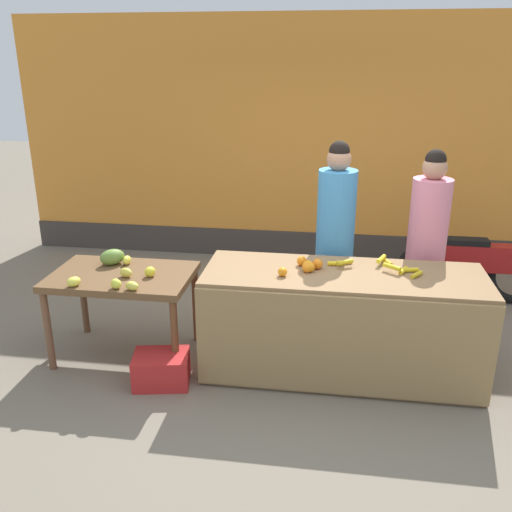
{
  "coord_description": "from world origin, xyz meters",
  "views": [
    {
      "loc": [
        0.26,
        -4.13,
        2.51
      ],
      "look_at": [
        -0.36,
        0.15,
        0.93
      ],
      "focal_mm": 38.64,
      "sensor_mm": 36.0,
      "label": 1
    }
  ],
  "objects_px": {
    "produce_sack": "(238,296)",
    "vendor_woman_blue_shirt": "(335,242)",
    "vendor_woman_pink_shirt": "(426,248)",
    "parked_motorcycle": "(473,266)",
    "produce_crate": "(161,369)"
  },
  "relations": [
    {
      "from": "produce_sack",
      "to": "vendor_woman_blue_shirt",
      "type": "bearing_deg",
      "value": -14.37
    },
    {
      "from": "vendor_woman_blue_shirt",
      "to": "vendor_woman_pink_shirt",
      "type": "relative_size",
      "value": 1.03
    },
    {
      "from": "parked_motorcycle",
      "to": "produce_sack",
      "type": "bearing_deg",
      "value": -163.0
    },
    {
      "from": "vendor_woman_pink_shirt",
      "to": "produce_sack",
      "type": "bearing_deg",
      "value": 173.22
    },
    {
      "from": "vendor_woman_pink_shirt",
      "to": "produce_crate",
      "type": "bearing_deg",
      "value": -153.05
    },
    {
      "from": "produce_crate",
      "to": "produce_sack",
      "type": "height_order",
      "value": "produce_sack"
    },
    {
      "from": "produce_crate",
      "to": "produce_sack",
      "type": "relative_size",
      "value": 0.98
    },
    {
      "from": "parked_motorcycle",
      "to": "produce_crate",
      "type": "bearing_deg",
      "value": -144.11
    },
    {
      "from": "parked_motorcycle",
      "to": "vendor_woman_blue_shirt",
      "type": "bearing_deg",
      "value": -146.46
    },
    {
      "from": "vendor_woman_blue_shirt",
      "to": "produce_sack",
      "type": "bearing_deg",
      "value": 165.63
    },
    {
      "from": "vendor_woman_blue_shirt",
      "to": "vendor_woman_pink_shirt",
      "type": "distance_m",
      "value": 0.81
    },
    {
      "from": "produce_crate",
      "to": "vendor_woman_blue_shirt",
      "type": "bearing_deg",
      "value": 38.33
    },
    {
      "from": "produce_crate",
      "to": "produce_sack",
      "type": "bearing_deg",
      "value": 72.86
    },
    {
      "from": "produce_sack",
      "to": "parked_motorcycle",
      "type": "bearing_deg",
      "value": 17.0
    },
    {
      "from": "parked_motorcycle",
      "to": "produce_sack",
      "type": "relative_size",
      "value": 3.55
    }
  ]
}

